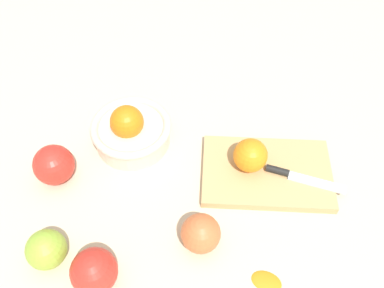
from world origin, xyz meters
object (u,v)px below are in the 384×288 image
object	(u,v)px
apple_front_right	(201,233)
apple_front_left	(94,271)
orange_on_board	(250,155)
bowl	(131,130)
knife	(294,176)
apple_front_left_3	(54,165)
apple_front_left_2	(46,249)
cutting_board	(267,173)

from	to	relation	value
apple_front_right	apple_front_left	xyz separation A→B (m)	(-0.15, -0.11, 0.00)
orange_on_board	bowl	bearing A→B (deg)	176.40
orange_on_board	apple_front_right	xyz separation A→B (m)	(-0.06, -0.18, -0.02)
knife	apple_front_left_3	world-z (taller)	apple_front_left_3
apple_front_left	apple_front_right	bearing A→B (deg)	35.58
bowl	apple_front_left_3	distance (m)	0.17
bowl	apple_front_right	distance (m)	0.27
apple_front_right	apple_front_left_3	xyz separation A→B (m)	(-0.31, 0.07, 0.00)
orange_on_board	apple_front_left_2	xyz separation A→B (m)	(-0.30, -0.27, -0.02)
orange_on_board	apple_front_left	xyz separation A→B (m)	(-0.21, -0.28, -0.01)
cutting_board	apple_front_right	size ratio (longest dim) A/B	3.62
cutting_board	apple_front_right	bearing A→B (deg)	-118.64
bowl	apple_front_left_2	distance (m)	0.29
apple_front_right	apple_front_left	bearing A→B (deg)	-144.42
cutting_board	knife	bearing A→B (deg)	-4.15
bowl	knife	world-z (taller)	bowl
bowl	orange_on_board	distance (m)	0.25
apple_front_left_2	orange_on_board	bearing A→B (deg)	41.39
knife	cutting_board	bearing A→B (deg)	175.85
bowl	apple_front_left_2	size ratio (longest dim) A/B	2.42
apple_front_left	knife	bearing A→B (deg)	42.96
knife	apple_front_left_3	bearing A→B (deg)	-167.66
bowl	cutting_board	world-z (taller)	bowl
apple_front_right	apple_front_left_3	distance (m)	0.31
bowl	orange_on_board	world-z (taller)	bowl
knife	apple_front_left	world-z (taller)	apple_front_left
knife	apple_front_right	bearing A→B (deg)	-130.93
knife	apple_front_left	xyz separation A→B (m)	(-0.30, -0.28, 0.02)
orange_on_board	apple_front_left_3	world-z (taller)	orange_on_board
apple_front_right	bowl	bearing A→B (deg)	135.26
knife	apple_front_right	size ratio (longest dim) A/B	2.23
bowl	apple_front_left	world-z (taller)	bowl
cutting_board	orange_on_board	distance (m)	0.06
orange_on_board	apple_front_left_3	xyz separation A→B (m)	(-0.36, -0.11, -0.01)
apple_front_left	apple_front_left_2	distance (m)	0.10
apple_front_left_2	apple_front_right	bearing A→B (deg)	20.32
orange_on_board	apple_front_right	distance (m)	0.18
cutting_board	orange_on_board	world-z (taller)	orange_on_board
apple_front_right	apple_front_left	distance (m)	0.19
apple_front_right	cutting_board	bearing A→B (deg)	61.36
cutting_board	apple_front_left_3	distance (m)	0.42
orange_on_board	apple_front_left_3	bearing A→B (deg)	-163.85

